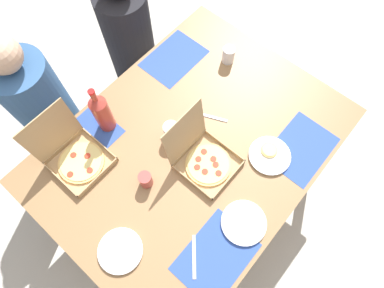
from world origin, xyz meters
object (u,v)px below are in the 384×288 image
at_px(plate_near_right, 269,155).
at_px(soda_bottle, 102,112).
at_px(pizza_box_corner_right, 75,156).
at_px(cup_red, 171,132).
at_px(pizza_box_center, 203,158).
at_px(diner_right_seat, 132,48).
at_px(plate_near_left, 244,223).
at_px(cup_dark, 146,180).
at_px(plate_middle, 120,251).
at_px(diner_left_seat, 50,114).
at_px(cup_clear_right, 228,55).

distance_m(plate_near_right, soda_bottle, 0.88).
distance_m(pizza_box_corner_right, cup_red, 0.50).
distance_m(pizza_box_center, pizza_box_corner_right, 0.64).
distance_m(plate_near_right, diner_right_seat, 1.23).
distance_m(plate_near_left, cup_dark, 0.51).
height_order(plate_middle, cup_red, cup_red).
bearing_deg(plate_middle, plate_near_right, -16.31).
distance_m(plate_near_right, diner_left_seat, 1.34).
height_order(plate_near_right, plate_near_left, plate_near_right).
relative_size(plate_near_left, cup_red, 1.98).
distance_m(soda_bottle, diner_left_seat, 0.57).
bearing_deg(plate_middle, diner_right_seat, 44.68).
xyz_separation_m(pizza_box_corner_right, cup_clear_right, (1.00, -0.19, 0.00)).
height_order(pizza_box_corner_right, plate_middle, pizza_box_corner_right).
xyz_separation_m(cup_red, diner_right_seat, (0.39, 0.75, -0.28)).
distance_m(plate_near_left, diner_right_seat, 1.42).
height_order(pizza_box_center, plate_middle, pizza_box_center).
bearing_deg(cup_clear_right, pizza_box_corner_right, 168.93).
height_order(pizza_box_corner_right, cup_red, pizza_box_corner_right).
bearing_deg(cup_clear_right, plate_middle, -165.69).
bearing_deg(diner_right_seat, cup_red, -117.51).
height_order(soda_bottle, diner_right_seat, diner_right_seat).
bearing_deg(diner_right_seat, cup_dark, -128.68).
relative_size(pizza_box_corner_right, cup_red, 2.78).
height_order(cup_clear_right, diner_left_seat, diner_left_seat).
bearing_deg(pizza_box_corner_right, plate_middle, -109.06).
xyz_separation_m(plate_near_left, soda_bottle, (-0.06, 0.87, 0.12)).
bearing_deg(pizza_box_center, soda_bottle, 108.33).
bearing_deg(plate_near_right, cup_dark, 143.69).
xyz_separation_m(pizza_box_corner_right, cup_dark, (0.14, -0.36, -0.00)).
xyz_separation_m(cup_clear_right, cup_dark, (-0.85, -0.16, -0.01)).
distance_m(pizza_box_corner_right, diner_right_seat, 0.97).
height_order(plate_middle, diner_right_seat, diner_right_seat).
bearing_deg(plate_near_left, pizza_box_corner_right, 109.43).
relative_size(diner_left_seat, diner_right_seat, 1.03).
bearing_deg(plate_near_right, cup_clear_right, 57.88).
relative_size(plate_middle, cup_dark, 2.32).
distance_m(pizza_box_center, cup_clear_right, 0.66).
relative_size(plate_near_right, cup_dark, 2.43).
relative_size(plate_middle, soda_bottle, 0.64).
relative_size(cup_red, cup_clear_right, 1.07).
relative_size(pizza_box_corner_right, cup_clear_right, 2.98).
bearing_deg(plate_middle, diner_left_seat, 74.64).
xyz_separation_m(pizza_box_corner_right, diner_right_seat, (0.80, 0.47, -0.27)).
distance_m(plate_middle, cup_dark, 0.34).
relative_size(pizza_box_center, plate_near_left, 1.43).
bearing_deg(plate_middle, pizza_box_corner_right, 70.94).
xyz_separation_m(plate_near_left, diner_left_seat, (-0.20, 1.31, -0.22)).
distance_m(plate_near_right, cup_clear_right, 0.64).
height_order(cup_red, diner_left_seat, diner_left_seat).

